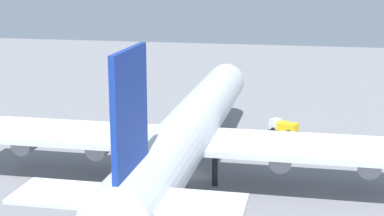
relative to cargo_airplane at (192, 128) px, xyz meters
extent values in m
plane|color=gray|center=(0.30, 0.00, -6.49)|extent=(267.48, 267.48, 0.00)
cylinder|color=silver|center=(0.30, 0.00, 0.11)|extent=(61.06, 6.35, 6.35)
sphere|color=silver|center=(30.83, 0.00, 0.11)|extent=(6.22, 6.22, 6.22)
cube|color=#19389E|center=(-25.34, 0.00, 8.37)|extent=(8.55, 0.50, 10.16)
cube|color=silver|center=(-26.56, -5.06, 1.06)|extent=(5.50, 9.53, 0.36)
cube|color=silver|center=(-26.56, 5.06, 1.06)|extent=(5.50, 9.53, 0.36)
cube|color=silver|center=(-2.75, -15.56, -0.84)|extent=(10.38, 27.31, 0.70)
cube|color=silver|center=(-2.75, 15.56, -0.84)|extent=(10.38, 27.31, 0.70)
cylinder|color=gray|center=(-1.75, -11.46, -2.52)|extent=(5.08, 2.67, 2.67)
cylinder|color=gray|center=(-1.75, -21.57, -2.52)|extent=(5.08, 2.67, 2.67)
cylinder|color=gray|center=(-1.75, 11.46, -2.52)|extent=(5.08, 2.67, 2.67)
cylinder|color=gray|center=(-1.75, 21.57, -2.52)|extent=(5.08, 2.67, 2.67)
cylinder|color=black|center=(19.84, 0.00, -4.77)|extent=(0.70, 0.70, 3.42)
cylinder|color=black|center=(-2.75, -3.49, -4.77)|extent=(0.70, 0.70, 3.42)
cylinder|color=black|center=(-2.75, 3.49, -4.77)|extent=(0.70, 0.70, 3.42)
cube|color=silver|center=(23.96, -9.25, -5.30)|extent=(2.34, 2.07, 1.61)
cube|color=yellow|center=(23.04, -11.30, -5.47)|extent=(3.03, 3.62, 1.26)
cylinder|color=black|center=(24.86, -9.82, -6.10)|extent=(0.57, 0.81, 0.77)
cylinder|color=black|center=(22.93, -8.96, -6.10)|extent=(0.57, 0.81, 0.77)
cylinder|color=black|center=(23.73, -12.37, -6.10)|extent=(0.57, 0.81, 0.77)
cylinder|color=black|center=(21.79, -11.51, -6.10)|extent=(0.57, 0.81, 0.77)
cone|color=orange|center=(30.39, 0.69, -6.07)|extent=(0.58, 0.58, 0.82)
camera|label=1|loc=(-70.00, -14.26, 19.76)|focal=54.69mm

